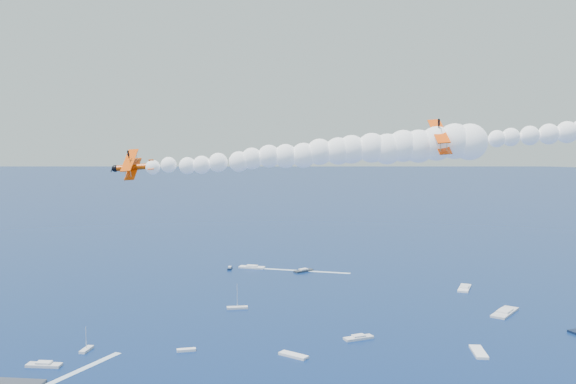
% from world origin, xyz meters
% --- Properties ---
extents(biplane_lead, '(12.02, 13.36, 9.27)m').
position_xyz_m(biplane_lead, '(19.35, 38.28, 60.42)').
color(biplane_lead, '#FF4A05').
extents(biplane_trail, '(10.08, 11.01, 7.69)m').
position_xyz_m(biplane_trail, '(-23.00, 15.70, 56.21)').
color(biplane_trail, '#E24704').
extents(smoke_trail_trail, '(57.16, 49.17, 9.91)m').
position_xyz_m(smoke_trail_trail, '(1.35, 28.91, 58.30)').
color(smoke_trail_trail, white).
extents(spectator_boats, '(216.40, 181.27, 0.70)m').
position_xyz_m(spectator_boats, '(-11.41, 109.93, 0.35)').
color(spectator_boats, white).
rests_on(spectator_boats, ground).
extents(boat_wakes, '(132.06, 160.12, 0.04)m').
position_xyz_m(boat_wakes, '(-46.81, 105.85, 0.03)').
color(boat_wakes, white).
rests_on(boat_wakes, ground).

